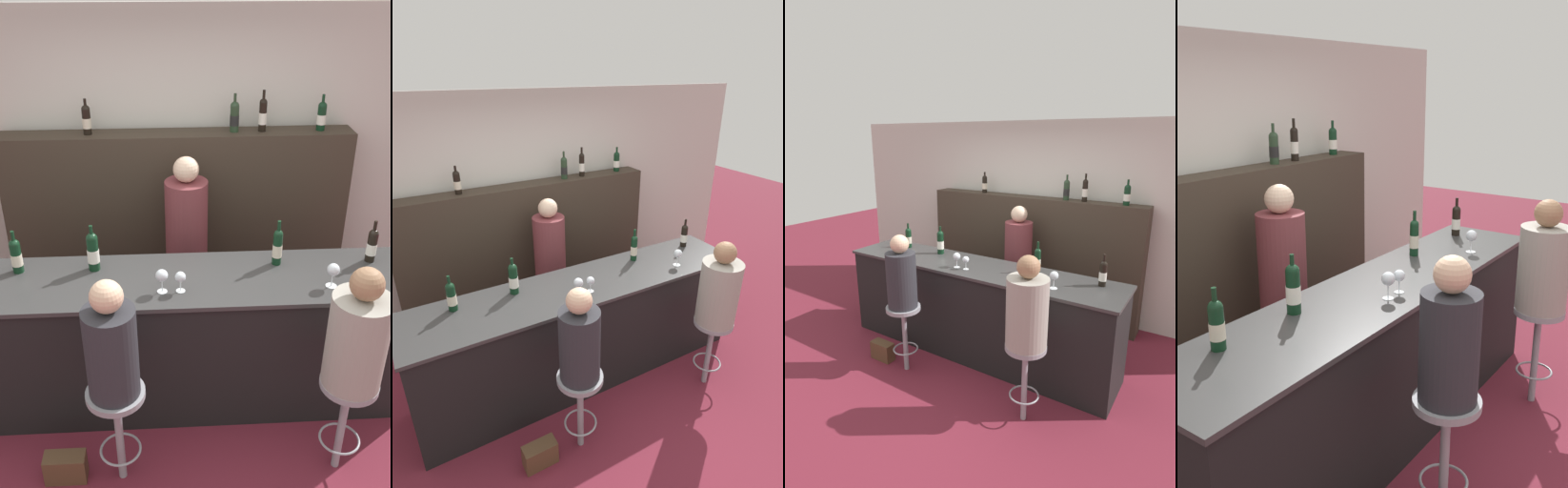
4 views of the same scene
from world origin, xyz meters
The scene contains 21 objects.
ground_plane centered at (0.00, 0.00, 0.00)m, with size 16.00×16.00×0.00m, color maroon.
wall_back centered at (0.00, 1.90, 1.30)m, with size 6.40×0.05×2.60m.
bar_counter centered at (0.00, 0.32, 0.52)m, with size 3.18×0.68×1.04m.
back_bar_cabinet centered at (0.00, 1.67, 0.81)m, with size 2.99×0.28×1.62m.
wine_bottle_counter_0 centered at (-1.12, 0.48, 1.16)m, with size 0.08×0.08×0.31m.
wine_bottle_counter_1 centered at (-0.60, 0.48, 1.18)m, with size 0.08×0.08×0.33m.
wine_bottle_counter_2 centered at (0.65, 0.48, 1.17)m, with size 0.07×0.07×0.33m.
wine_bottle_counter_3 centered at (1.31, 0.48, 1.16)m, with size 0.07×0.07×0.31m.
wine_bottle_backbar_0 centered at (-0.73, 1.67, 1.74)m, with size 0.07×0.07×0.29m.
wine_bottle_backbar_1 centered at (0.48, 1.67, 1.75)m, with size 0.08×0.08×0.32m.
wine_bottle_backbar_2 centered at (0.72, 1.67, 1.76)m, with size 0.07×0.07×0.34m.
wine_bottle_backbar_3 centered at (1.21, 1.67, 1.74)m, with size 0.07×0.07×0.30m.
wine_glass_0 centered at (-0.14, 0.17, 1.15)m, with size 0.08×0.08×0.16m.
wine_glass_1 centered at (-0.03, 0.17, 1.14)m, with size 0.07×0.07×0.14m.
wine_glass_2 centered at (0.95, 0.17, 1.16)m, with size 0.08×0.08×0.17m.
bar_stool_left centered at (-0.43, -0.37, 0.56)m, with size 0.35×0.35×0.72m.
guest_seated_left centered at (-0.43, -0.37, 1.05)m, with size 0.30×0.30×0.75m.
bar_stool_right centered at (0.95, -0.37, 0.56)m, with size 0.35×0.35×0.72m.
guest_seated_right centered at (0.95, -0.37, 1.05)m, with size 0.34×0.34×0.77m.
bartender centered at (0.06, 1.22, 0.72)m, with size 0.34×0.34×1.57m.
handbag centered at (-0.78, -0.37, 0.10)m, with size 0.26×0.12×0.20m.
Camera 2 is at (-1.44, -2.26, 2.79)m, focal length 28.00 mm.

